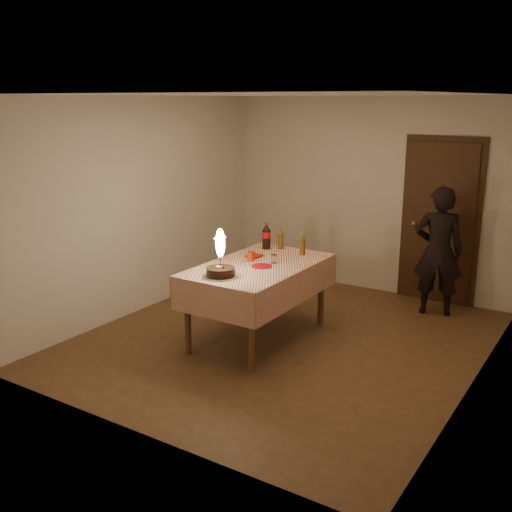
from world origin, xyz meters
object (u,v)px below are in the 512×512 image
object	(u,v)px
dining_table	(259,274)
red_plate	(262,266)
red_cup	(251,256)
amber_bottle_left	(281,239)
cola_bottle	(266,236)
photographer	(438,251)
birthday_cake	(221,265)
amber_bottle_right	(303,245)
clear_cup	(274,259)

from	to	relation	value
dining_table	red_plate	size ratio (longest dim) A/B	7.82
red_cup	amber_bottle_left	world-z (taller)	amber_bottle_left
red_cup	cola_bottle	distance (m)	0.58
photographer	dining_table	bearing A→B (deg)	-127.11
birthday_cake	red_cup	bearing A→B (deg)	96.20
red_cup	dining_table	bearing A→B (deg)	-28.73
amber_bottle_left	red_cup	bearing A→B (deg)	-90.01
red_cup	cola_bottle	world-z (taller)	cola_bottle
red_cup	amber_bottle_left	size ratio (longest dim) A/B	0.39
dining_table	birthday_cake	world-z (taller)	birthday_cake
amber_bottle_right	dining_table	bearing A→B (deg)	-108.41
red_plate	amber_bottle_left	bearing A→B (deg)	106.07
cola_bottle	amber_bottle_right	xyz separation A→B (m)	(0.49, -0.02, -0.03)
red_plate	amber_bottle_right	bearing A→B (deg)	79.26
red_cup	photographer	size ratio (longest dim) A/B	0.06
dining_table	amber_bottle_right	size ratio (longest dim) A/B	6.75
clear_cup	amber_bottle_left	size ratio (longest dim) A/B	0.35
birthday_cake	clear_cup	bearing A→B (deg)	75.54
cola_bottle	photographer	size ratio (longest dim) A/B	0.20
birthday_cake	amber_bottle_right	world-z (taller)	birthday_cake
clear_cup	cola_bottle	bearing A→B (deg)	128.88
red_plate	amber_bottle_left	world-z (taller)	amber_bottle_left
birthday_cake	clear_cup	size ratio (longest dim) A/B	5.41
amber_bottle_left	amber_bottle_right	bearing A→B (deg)	-18.03
cola_bottle	red_plate	bearing A→B (deg)	-61.85
red_cup	amber_bottle_right	distance (m)	0.64
amber_bottle_left	amber_bottle_right	xyz separation A→B (m)	(0.35, -0.11, 0.00)
birthday_cake	photographer	distance (m)	2.84
clear_cup	photographer	distance (m)	2.14
dining_table	red_cup	bearing A→B (deg)	151.27
dining_table	amber_bottle_right	distance (m)	0.68
dining_table	birthday_cake	bearing A→B (deg)	-97.36
red_plate	cola_bottle	bearing A→B (deg)	118.15
amber_bottle_left	amber_bottle_right	world-z (taller)	same
dining_table	amber_bottle_right	world-z (taller)	amber_bottle_right
dining_table	photographer	world-z (taller)	photographer
clear_cup	photographer	bearing A→B (deg)	53.07
dining_table	amber_bottle_left	xyz separation A→B (m)	(-0.15, 0.72, 0.23)
cola_bottle	dining_table	bearing A→B (deg)	-65.27
dining_table	photographer	bearing A→B (deg)	52.89
amber_bottle_right	birthday_cake	bearing A→B (deg)	-103.12
birthday_cake	red_cup	distance (m)	0.67
dining_table	clear_cup	world-z (taller)	clear_cup
red_plate	clear_cup	size ratio (longest dim) A/B	2.44
birthday_cake	amber_bottle_right	distance (m)	1.23
birthday_cake	clear_cup	distance (m)	0.75
red_plate	photographer	bearing A→B (deg)	55.24
birthday_cake	photographer	xyz separation A→B (m)	(1.47, 2.43, -0.17)
birthday_cake	red_plate	xyz separation A→B (m)	(0.15, 0.53, -0.11)
photographer	red_cup	bearing A→B (deg)	-131.21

